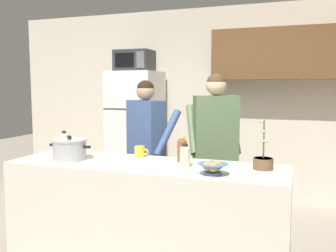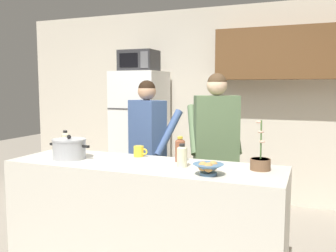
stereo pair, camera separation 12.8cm
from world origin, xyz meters
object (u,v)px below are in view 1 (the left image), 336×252
(bread_bowl, at_px, (213,168))
(potted_orchid, at_px, (263,162))
(person_near_pot, at_px, (146,139))
(cooking_pot, at_px, (70,149))
(microwave, at_px, (134,61))
(coffee_mug, at_px, (140,151))
(bottle_mid_counter, at_px, (64,142))
(bottle_far_corner, at_px, (182,149))
(bottle_near_edge, at_px, (185,155))
(refrigerator, at_px, (136,135))
(person_by_sink, at_px, (215,137))

(bread_bowl, distance_m, potted_orchid, 0.44)
(person_near_pot, xyz_separation_m, cooking_pot, (-0.34, -0.88, 0.01))
(microwave, xyz_separation_m, cooking_pot, (0.26, -1.89, -0.88))
(coffee_mug, height_order, bottle_mid_counter, bottle_mid_counter)
(bottle_far_corner, bearing_deg, cooking_pot, -165.57)
(person_near_pot, distance_m, bottle_near_edge, 1.06)
(coffee_mug, height_order, bottle_far_corner, bottle_far_corner)
(bottle_mid_counter, height_order, potted_orchid, potted_orchid)
(cooking_pot, height_order, potted_orchid, potted_orchid)
(cooking_pot, xyz_separation_m, bottle_near_edge, (1.01, 0.06, 0.00))
(bottle_mid_counter, bearing_deg, potted_orchid, -3.51)
(refrigerator, xyz_separation_m, bread_bowl, (1.53, -2.04, 0.10))
(bread_bowl, bearing_deg, microwave, 127.28)
(cooking_pot, distance_m, bottle_far_corner, 0.96)
(refrigerator, height_order, bottle_far_corner, refrigerator)
(person_by_sink, height_order, bottle_mid_counter, person_by_sink)
(cooking_pot, bearing_deg, refrigerator, 97.77)
(coffee_mug, height_order, potted_orchid, potted_orchid)
(bread_bowl, height_order, bottle_near_edge, bottle_near_edge)
(refrigerator, distance_m, potted_orchid, 2.54)
(bread_bowl, bearing_deg, bottle_near_edge, 144.79)
(microwave, bearing_deg, potted_orchid, -42.76)
(bottle_far_corner, bearing_deg, bottle_near_edge, -65.71)
(coffee_mug, distance_m, bottle_far_corner, 0.42)
(cooking_pot, bearing_deg, microwave, 97.85)
(bottle_near_edge, xyz_separation_m, potted_orchid, (0.58, 0.12, -0.03))
(person_by_sink, xyz_separation_m, potted_orchid, (0.52, -0.72, -0.07))
(cooking_pot, bearing_deg, bottle_mid_counter, 132.17)
(microwave, height_order, coffee_mug, microwave)
(microwave, distance_m, bottle_mid_counter, 1.82)
(microwave, height_order, person_near_pot, microwave)
(bottle_mid_counter, bearing_deg, refrigerator, 89.89)
(cooking_pot, height_order, coffee_mug, cooking_pot)
(microwave, distance_m, bottle_near_edge, 2.39)
(refrigerator, height_order, bread_bowl, refrigerator)
(person_near_pot, relative_size, coffee_mug, 12.26)
(bread_bowl, distance_m, bottle_far_corner, 0.50)
(coffee_mug, height_order, bread_bowl, bread_bowl)
(refrigerator, bearing_deg, person_near_pot, -59.91)
(refrigerator, xyz_separation_m, coffee_mug, (0.78, -1.60, 0.10))
(bread_bowl, relative_size, bottle_far_corner, 1.04)
(refrigerator, distance_m, bottle_far_corner, 2.06)
(person_by_sink, distance_m, bottle_far_corner, 0.67)
(microwave, height_order, potted_orchid, microwave)
(microwave, relative_size, bread_bowl, 2.17)
(microwave, xyz_separation_m, person_by_sink, (1.33, -0.99, -0.84))
(microwave, distance_m, bottle_far_corner, 2.21)
(refrigerator, height_order, person_by_sink, refrigerator)
(person_by_sink, height_order, cooking_pot, person_by_sink)
(refrigerator, xyz_separation_m, bottle_far_corner, (1.19, -1.67, 0.15))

